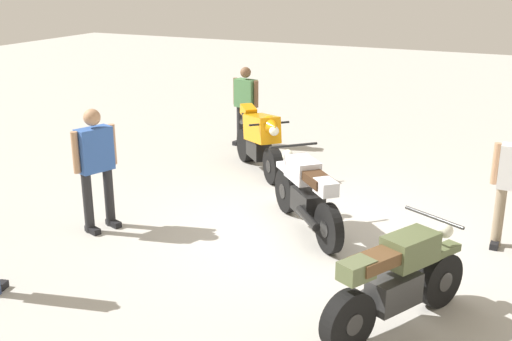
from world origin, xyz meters
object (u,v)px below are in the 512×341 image
motorcycle_orange_sportbike (260,139)px  person_in_blue_shirt (96,162)px  motorcycle_silver_cruiser (306,194)px  person_in_green_shirt (246,102)px  motorcycle_olive_vintage (397,282)px

motorcycle_orange_sportbike → person_in_blue_shirt: (0.91, 3.21, 0.36)m
motorcycle_silver_cruiser → person_in_blue_shirt: (2.57, 1.14, 0.43)m
motorcycle_silver_cruiser → motorcycle_orange_sportbike: (1.66, -2.07, 0.07)m
motorcycle_silver_cruiser → person_in_green_shirt: 4.38m
person_in_green_shirt → motorcycle_olive_vintage: bearing=52.3°
motorcycle_silver_cruiser → motorcycle_olive_vintage: size_ratio=0.88×
motorcycle_orange_sportbike → motorcycle_silver_cruiser: bearing=-5.9°
person_in_blue_shirt → person_in_green_shirt: bearing=109.9°
motorcycle_olive_vintage → person_in_green_shirt: person_in_green_shirt is taller
person_in_green_shirt → motorcycle_silver_cruiser: bearing=50.6°
person_in_green_shirt → person_in_blue_shirt: size_ratio=0.94×
motorcycle_silver_cruiser → motorcycle_orange_sportbike: 2.65m
motorcycle_silver_cruiser → person_in_green_shirt: person_in_green_shirt is taller
motorcycle_orange_sportbike → person_in_blue_shirt: bearing=-60.4°
motorcycle_orange_sportbike → person_in_blue_shirt: size_ratio=0.91×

